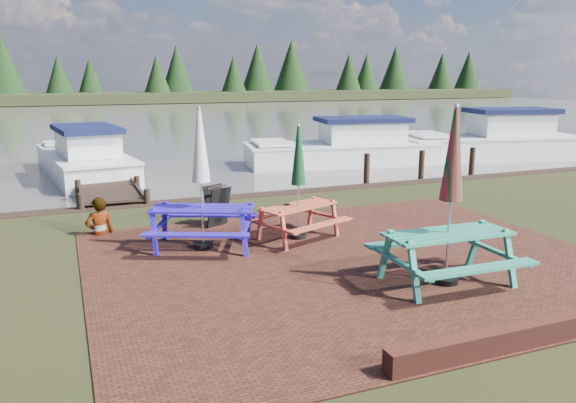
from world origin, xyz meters
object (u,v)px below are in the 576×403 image
Objects in this scene: picnic_table_teal at (449,224)px; picnic_table_red at (298,200)px; jetty at (102,175)px; boat_near at (345,149)px; boat_far at (493,143)px; person at (97,198)px; boat_jetty at (85,160)px; picnic_table_blue at (202,201)px; chalkboard at (217,206)px.

picnic_table_red is (-1.19, 3.19, -0.18)m from picnic_table_teal.
boat_near reaches higher than jetty.
picnic_table_teal reaches higher than boat_near.
boat_far is 4.90× the size of person.
boat_jetty is 0.91× the size of boat_near.
jetty is 6.85m from person.
picnic_table_teal is 1.22× the size of picnic_table_red.
picnic_table_blue reaches higher than boat_near.
picnic_table_teal is 14.22m from boat_jetty.
chalkboard is 0.13× the size of boat_jetty.
picnic_table_blue is at bearing -141.99° from chalkboard.
boat_jetty reaches higher than jetty.
picnic_table_red is 10.81m from boat_jetty.
picnic_table_teal is 4.52m from picnic_table_blue.
boat_near is at bearing -149.31° from person.
boat_near reaches higher than chalkboard.
boat_far reaches higher than jetty.
boat_near is at bearing 94.04° from boat_far.
boat_jetty is at bearing 96.12° from boat_far.
picnic_table_teal is 0.36× the size of boat_near.
person is at bearing 147.61° from chalkboard.
picnic_table_blue is 10.26m from boat_jetty.
jetty is at bearing 111.83° from picnic_table_teal.
boat_near is (9.55, -0.85, 0.01)m from boat_jetty.
chalkboard is at bearing 107.55° from picnic_table_red.
chalkboard is 0.11× the size of boat_far.
picnic_table_red is 2.04m from chalkboard.
boat_far is at bearing -0.99° from chalkboard.
picnic_table_teal is 5.38m from chalkboard.
picnic_table_blue is 8.64m from jetty.
boat_jetty is at bearing 88.43° from picnic_table_red.
person is at bearing -98.45° from boat_jetty.
boat_jetty is at bearing 77.86° from chalkboard.
picnic_table_red is 0.86× the size of picnic_table_blue.
chalkboard is at bearing -74.60° from jetty.
picnic_table_teal reaches higher than picnic_table_blue.
chalkboard is 0.56× the size of person.
boat_near is at bearing 73.37° from picnic_table_blue.
chalkboard is at bearing 167.73° from person.
picnic_table_teal is 0.31× the size of jetty.
boat_jetty reaches higher than chalkboard.
boat_near is at bearing 70.67° from picnic_table_teal.
picnic_table_red is 0.30× the size of boat_far.
boat_jetty is (-1.68, 10.11, -0.54)m from picnic_table_blue.
jetty is at bearing 77.91° from chalkboard.
jetty is 15.57m from boat_far.
boat_near reaches higher than person.
boat_near is (7.87, 9.26, -0.53)m from picnic_table_blue.
picnic_table_red reaches higher than boat_jetty.
boat_far is (16.00, -1.81, 0.09)m from boat_jetty.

